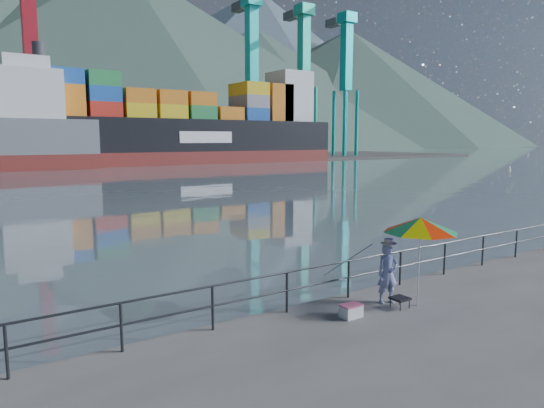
# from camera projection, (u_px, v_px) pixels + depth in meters

# --- Properties ---
(ground) EXTENTS (24.00, 11.00, 0.50)m
(ground) POSITION_uv_depth(u_px,v_px,m) (515.00, 407.00, 8.09)
(ground) COLOR #615E5B
(ground) RESTS_ON ground
(far_dock) EXTENTS (200.00, 40.00, 0.40)m
(far_dock) POSITION_uv_depth(u_px,v_px,m) (59.00, 161.00, 93.22)
(far_dock) COLOR #514F4C
(far_dock) RESTS_ON ground
(guardrail) EXTENTS (22.00, 0.06, 1.03)m
(guardrail) POSITION_uv_depth(u_px,v_px,m) (319.00, 285.00, 12.28)
(guardrail) COLOR #2D3033
(guardrail) RESTS_ON ground
(mountains) EXTENTS (600.00, 332.80, 80.00)m
(mountains) POSITION_uv_depth(u_px,v_px,m) (77.00, 62.00, 199.02)
(mountains) COLOR #385147
(mountains) RESTS_ON ground
(port_cranes) EXTENTS (116.00, 28.00, 38.40)m
(port_cranes) POSITION_uv_depth(u_px,v_px,m) (178.00, 78.00, 95.16)
(port_cranes) COLOR red
(port_cranes) RESTS_ON ground
(container_stacks) EXTENTS (58.00, 8.40, 7.80)m
(container_stacks) POSITION_uv_depth(u_px,v_px,m) (158.00, 144.00, 104.56)
(container_stacks) COLOR red
(container_stacks) RESTS_ON ground
(fisherman) EXTENTS (0.65, 0.53, 1.54)m
(fisherman) POSITION_uv_depth(u_px,v_px,m) (388.00, 274.00, 12.39)
(fisherman) COLOR navy
(fisherman) RESTS_ON ground
(beach_umbrella) EXTENTS (2.17, 2.17, 2.26)m
(beach_umbrella) POSITION_uv_depth(u_px,v_px,m) (421.00, 225.00, 12.00)
(beach_umbrella) COLOR white
(beach_umbrella) RESTS_ON ground
(folding_stool) EXTENTS (0.41, 0.41, 0.27)m
(folding_stool) POSITION_uv_depth(u_px,v_px,m) (400.00, 302.00, 12.09)
(folding_stool) COLOR black
(folding_stool) RESTS_ON ground
(cooler_bag) EXTENTS (0.49, 0.33, 0.28)m
(cooler_bag) POSITION_uv_depth(u_px,v_px,m) (351.00, 311.00, 11.45)
(cooler_bag) COLOR silver
(cooler_bag) RESTS_ON ground
(fishing_rod) EXTENTS (0.15, 1.76, 1.24)m
(fishing_rod) POSITION_uv_depth(u_px,v_px,m) (346.00, 292.00, 13.31)
(fishing_rod) COLOR black
(fishing_rod) RESTS_ON ground
(container_ship) EXTENTS (55.35, 9.22, 18.10)m
(container_ship) POSITION_uv_depth(u_px,v_px,m) (203.00, 130.00, 89.04)
(container_ship) COLOR maroon
(container_ship) RESTS_ON ground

